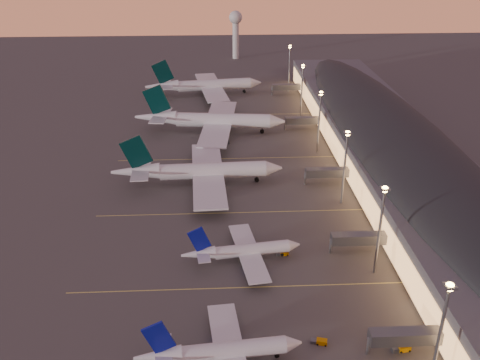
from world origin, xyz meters
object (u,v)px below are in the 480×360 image
object	(u,v)px
airliner_wide_near	(198,171)
baggage_tug_c	(283,253)
airliner_wide_mid	(210,120)
baggage_tug_b	(402,348)
baggage_tug_a	(320,342)
airliner_narrow_south	(220,351)
airliner_wide_far	(205,86)
airliner_narrow_north	(242,251)
radar_tower	(236,27)

from	to	relation	value
airliner_wide_near	baggage_tug_c	world-z (taller)	airliner_wide_near
airliner_wide_mid	baggage_tug_b	size ratio (longest dim) A/B	15.62
airliner_wide_mid	baggage_tug_a	world-z (taller)	airliner_wide_mid
airliner_narrow_south	baggage_tug_b	xyz separation A→B (m)	(39.98, 1.84, -2.74)
baggage_tug_b	baggage_tug_c	xyz separation A→B (m)	(-21.45, 39.00, -0.08)
baggage_tug_a	baggage_tug_c	xyz separation A→B (m)	(-3.86, 35.94, -0.01)
airliner_wide_far	airliner_narrow_south	bearing A→B (deg)	-96.37
airliner_wide_mid	baggage_tug_a	distance (m)	139.53
airliner_wide_near	airliner_narrow_north	bearing A→B (deg)	-77.56
airliner_wide_mid	airliner_wide_far	bearing A→B (deg)	99.26
airliner_wide_mid	airliner_wide_near	bearing A→B (deg)	-88.14
airliner_narrow_north	baggage_tug_b	world-z (taller)	airliner_narrow_north
airliner_wide_near	radar_tower	bearing A→B (deg)	81.48
airliner_wide_mid	airliner_wide_far	distance (m)	59.28
airliner_narrow_north	airliner_wide_mid	xyz separation A→B (m)	(-8.71, 103.50, 2.48)
baggage_tug_b	baggage_tug_c	bearing A→B (deg)	110.35
airliner_narrow_south	airliner_wide_mid	bearing A→B (deg)	85.25
airliner_wide_near	baggage_tug_b	distance (m)	98.15
radar_tower	baggage_tug_a	bearing A→B (deg)	-88.76
airliner_narrow_south	airliner_wide_near	size ratio (longest dim) A/B	0.59
airliner_narrow_south	baggage_tug_c	distance (m)	44.94
airliner_narrow_north	airliner_wide_far	world-z (taller)	airliner_wide_far
airliner_wide_near	airliner_wide_mid	distance (m)	54.06
airliner_wide_far	radar_tower	world-z (taller)	radar_tower
airliner_narrow_north	baggage_tug_c	world-z (taller)	airliner_narrow_north
airliner_wide_mid	baggage_tug_b	xyz separation A→B (m)	(41.94, -140.36, -5.02)
airliner_narrow_south	airliner_wide_mid	distance (m)	142.23
airliner_wide_mid	baggage_tug_c	xyz separation A→B (m)	(20.48, -101.36, -5.11)
airliner_narrow_south	radar_tower	size ratio (longest dim) A/B	1.10
radar_tower	baggage_tug_c	distance (m)	251.27
airliner_wide_mid	airliner_narrow_north	bearing A→B (deg)	-78.80
radar_tower	airliner_wide_far	bearing A→B (deg)	-103.23
airliner_narrow_north	baggage_tug_b	distance (m)	49.69
airliner_narrow_north	airliner_wide_near	distance (m)	51.32
baggage_tug_a	baggage_tug_b	xyz separation A→B (m)	(17.59, -3.06, 0.07)
airliner_narrow_north	airliner_wide_far	bearing A→B (deg)	86.03
airliner_narrow_north	radar_tower	bearing A→B (deg)	79.79
baggage_tug_c	airliner_wide_mid	bearing A→B (deg)	98.20
baggage_tug_b	airliner_wide_near	bearing A→B (deg)	109.66
radar_tower	baggage_tug_a	xyz separation A→B (m)	(6.21, -286.29, -21.38)
baggage_tug_b	baggage_tug_c	distance (m)	44.51
airliner_narrow_north	airliner_wide_mid	bearing A→B (deg)	86.73
radar_tower	baggage_tug_b	bearing A→B (deg)	-85.30
airliner_narrow_south	baggage_tug_b	world-z (taller)	airliner_narrow_south
airliner_narrow_north	baggage_tug_a	bearing A→B (deg)	-73.24
baggage_tug_c	airliner_narrow_north	bearing A→B (deg)	-172.90
airliner_narrow_south	airliner_narrow_north	size ratio (longest dim) A/B	1.07
airliner_narrow_north	baggage_tug_b	xyz separation A→B (m)	(33.23, -36.86, -2.54)
baggage_tug_c	radar_tower	bearing A→B (deg)	87.32
baggage_tug_b	airliner_wide_mid	bearing A→B (deg)	98.17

